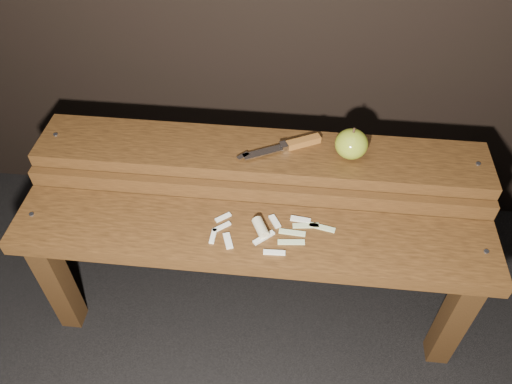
# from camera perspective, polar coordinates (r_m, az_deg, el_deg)

# --- Properties ---
(ground) EXTENTS (60.00, 60.00, 0.00)m
(ground) POSITION_cam_1_polar(r_m,az_deg,el_deg) (1.60, -0.23, -12.86)
(ground) COLOR black
(bench_front_tier) EXTENTS (1.20, 0.20, 0.42)m
(bench_front_tier) POSITION_cam_1_polar(r_m,az_deg,el_deg) (1.27, -0.58, -6.95)
(bench_front_tier) COLOR #331E0C
(bench_front_tier) RESTS_ON ground
(bench_rear_tier) EXTENTS (1.20, 0.21, 0.50)m
(bench_rear_tier) POSITION_cam_1_polar(r_m,az_deg,el_deg) (1.37, 0.46, 2.11)
(bench_rear_tier) COLOR #331E0C
(bench_rear_tier) RESTS_ON ground
(apple) EXTENTS (0.09, 0.09, 0.09)m
(apple) POSITION_cam_1_polar(r_m,az_deg,el_deg) (1.30, 10.86, 5.41)
(apple) COLOR olive
(apple) RESTS_ON bench_rear_tier
(knife) EXTENTS (0.22, 0.12, 0.02)m
(knife) POSITION_cam_1_polar(r_m,az_deg,el_deg) (1.32, 4.23, 5.43)
(knife) COLOR brown
(knife) RESTS_ON bench_rear_tier
(apple_scraps) EXTENTS (0.30, 0.13, 0.03)m
(apple_scraps) POSITION_cam_1_polar(r_m,az_deg,el_deg) (1.22, 1.07, -4.36)
(apple_scraps) COLOR beige
(apple_scraps) RESTS_ON bench_front_tier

